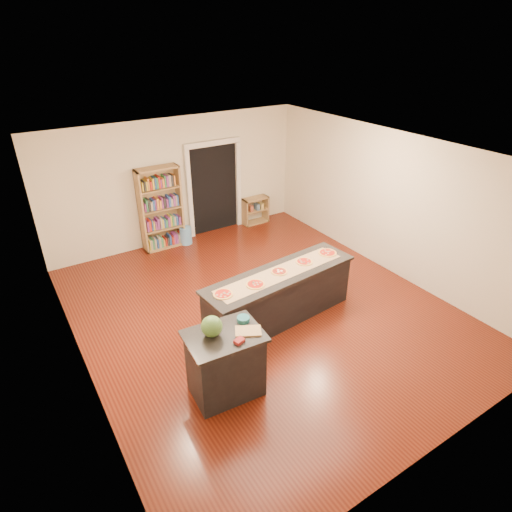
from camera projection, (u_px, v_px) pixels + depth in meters
room at (263, 239)px, 6.98m from camera, size 6.00×7.00×2.80m
doorway at (214, 183)px, 10.07m from camera, size 1.40×0.09×2.21m
kitchen_island at (280, 296)px, 7.21m from camera, size 2.76×0.75×0.91m
side_counter at (225, 364)px, 5.71m from camera, size 0.99×0.73×0.98m
bookshelf at (161, 209)px, 9.39m from camera, size 0.93×0.33×1.86m
low_shelf at (255, 210)px, 10.86m from camera, size 0.68×0.29×0.68m
waste_bin at (186, 235)px, 9.88m from camera, size 0.28×0.28×0.40m
kraft_paper at (280, 273)px, 6.99m from camera, size 2.43×0.64×0.00m
watermelon at (212, 326)px, 5.41m from camera, size 0.28×0.28×0.28m
cutting_board at (248, 331)px, 5.53m from camera, size 0.40×0.36×0.02m
package_red at (239, 341)px, 5.34m from camera, size 0.15×0.13×0.05m
package_teal at (243, 319)px, 5.72m from camera, size 0.17×0.17×0.07m
pizza_a at (223, 294)px, 6.42m from camera, size 0.32×0.32×0.02m
pizza_b at (255, 284)px, 6.66m from camera, size 0.29×0.29×0.02m
pizza_c at (279, 271)px, 7.01m from camera, size 0.28×0.28×0.02m
pizza_d at (304, 262)px, 7.30m from camera, size 0.29×0.29×0.02m
pizza_e at (327, 253)px, 7.58m from camera, size 0.31×0.31×0.02m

